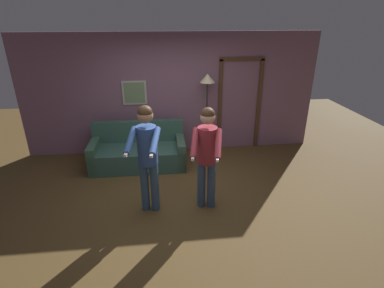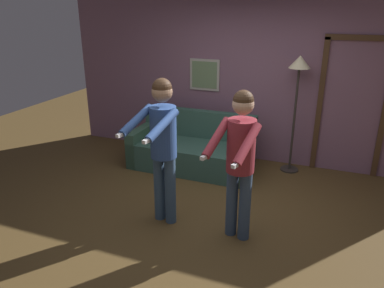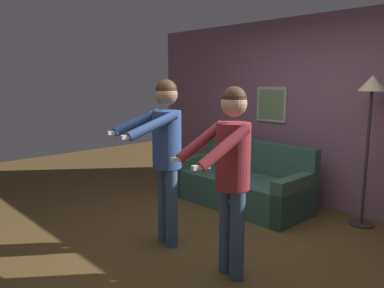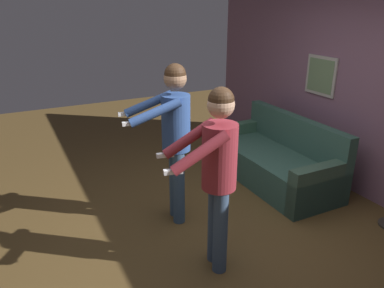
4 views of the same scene
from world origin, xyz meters
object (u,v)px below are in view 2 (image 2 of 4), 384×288
at_px(couch, 192,151).
at_px(person_standing_left, 162,138).
at_px(torchiere_lamp, 298,78).
at_px(person_standing_right, 240,153).

distance_m(couch, person_standing_left, 1.81).
xyz_separation_m(torchiere_lamp, person_standing_right, (-0.33, -2.06, -0.45)).
distance_m(torchiere_lamp, person_standing_right, 2.13).
bearing_deg(person_standing_right, person_standing_left, 179.39).
relative_size(torchiere_lamp, person_standing_right, 1.06).
bearing_deg(person_standing_right, torchiere_lamp, 81.01).
bearing_deg(couch, torchiere_lamp, 16.66).
bearing_deg(couch, person_standing_right, -54.33).
xyz_separation_m(person_standing_left, person_standing_right, (0.90, -0.01, -0.05)).
height_order(torchiere_lamp, person_standing_left, torchiere_lamp).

